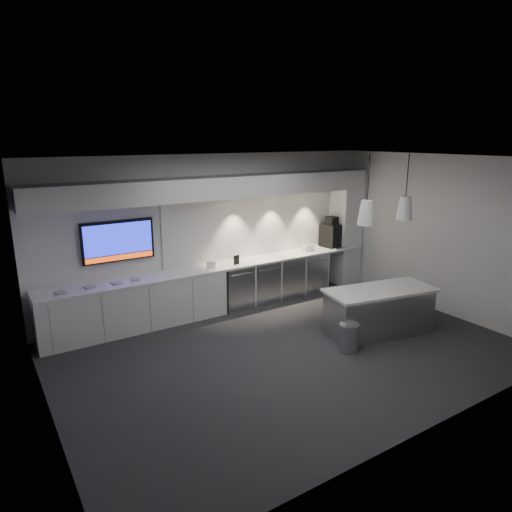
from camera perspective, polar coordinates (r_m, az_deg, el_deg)
floor at (r=7.45m, az=4.14°, el=-11.69°), size 7.00×7.00×0.00m
ceiling at (r=6.68m, az=4.62°, el=12.00°), size 7.00×7.00×0.00m
wall_back at (r=8.99m, az=-5.22°, el=3.04°), size 7.00×0.00×7.00m
wall_front at (r=5.24m, az=21.05°, el=-6.54°), size 7.00×0.00×7.00m
wall_left at (r=5.66m, az=-25.51°, el=-5.47°), size 0.00×7.00×7.00m
wall_right at (r=9.40m, az=21.76°, el=2.55°), size 0.00×7.00×7.00m
back_counter at (r=8.86m, az=-4.15°, el=-1.25°), size 6.80×0.65×0.04m
left_base_cabinets at (r=8.36m, az=-14.76°, el=-5.96°), size 3.30×0.63×0.86m
fridge_unit_a at (r=9.11m, az=-2.72°, el=-3.77°), size 0.60×0.61×0.85m
fridge_unit_b at (r=9.42m, az=0.61°, el=-3.12°), size 0.60×0.61×0.85m
fridge_unit_c at (r=9.76m, az=3.72°, el=-2.51°), size 0.60×0.61×0.85m
fridge_unit_d at (r=10.13m, az=6.60°, el=-1.93°), size 0.60×0.61×0.85m
backsplash at (r=9.56m, az=1.24°, el=4.11°), size 4.60×0.03×1.30m
soffit at (r=8.59m, az=-4.42°, el=8.59°), size 6.90×0.60×0.40m
column at (r=10.63m, az=11.11°, el=3.54°), size 0.55×0.55×2.60m
wall_tv at (r=8.25m, az=-16.85°, el=1.83°), size 1.25×0.07×0.72m
island at (r=8.18m, az=15.10°, el=-6.63°), size 2.00×1.14×0.80m
bin at (r=7.50m, az=11.54°, el=-9.94°), size 0.34×0.34×0.44m
coffee_machine at (r=10.37m, az=9.42°, el=2.68°), size 0.42×0.58×0.69m
sign_black at (r=8.86m, az=-2.46°, el=-0.48°), size 0.14×0.06×0.18m
sign_white at (r=8.61m, az=-5.66°, el=-1.14°), size 0.18×0.04×0.14m
cup_cluster at (r=9.95m, az=6.54°, el=1.03°), size 0.26×0.17×0.14m
tray_a at (r=7.88m, az=-23.19°, el=-4.25°), size 0.18×0.18×0.02m
tray_b at (r=8.00m, az=-20.09°, el=-3.66°), size 0.19×0.19×0.02m
tray_c at (r=8.06m, az=-17.00°, el=-3.27°), size 0.19×0.19×0.02m
tray_d at (r=8.17m, az=-14.86°, el=-2.87°), size 0.18×0.18×0.02m
pendant_left at (r=7.41m, az=13.63°, el=5.31°), size 0.27×0.27×1.09m
pendant_right at (r=8.07m, az=18.11°, el=5.75°), size 0.27×0.27×1.09m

